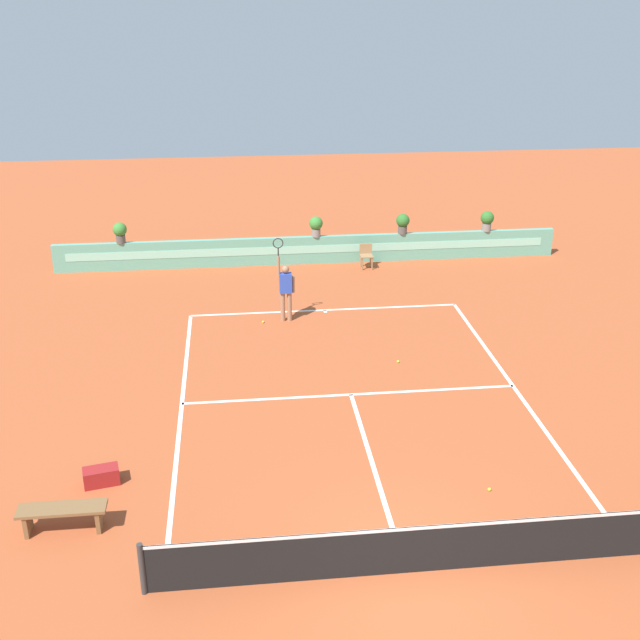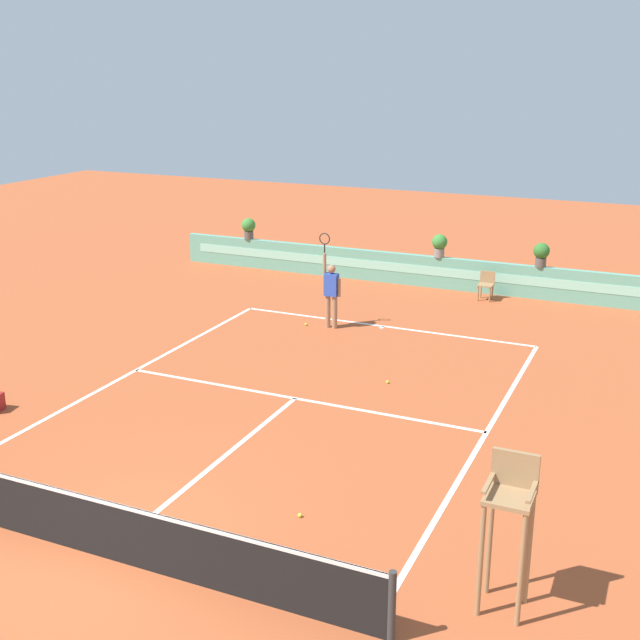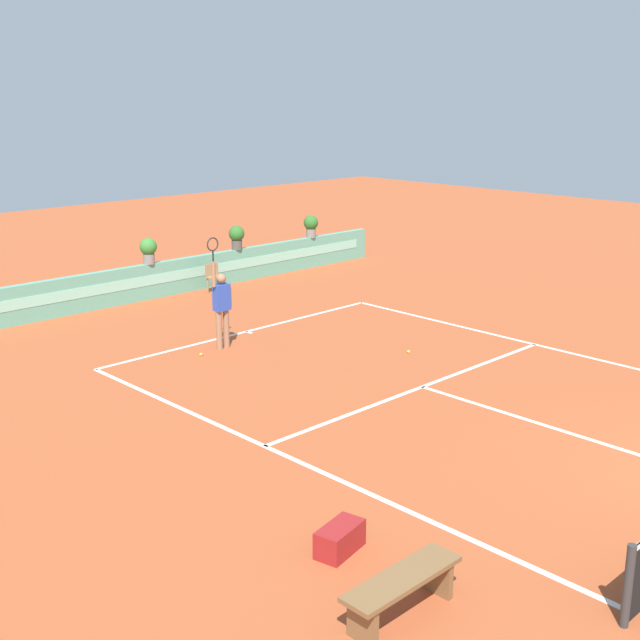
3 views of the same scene
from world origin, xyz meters
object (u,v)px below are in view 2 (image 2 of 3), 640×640
Objects in this scene: tennis_ball_by_sideline at (388,382)px; potted_plant_centre at (440,244)px; tennis_player at (331,290)px; tennis_ball_near_baseline at (306,324)px; potted_plant_right at (541,253)px; ball_kid_chair at (486,284)px; potted_plant_far_left at (249,227)px; umpire_chair at (509,515)px; tennis_ball_mid_court at (300,515)px.

potted_plant_centre reaches higher than tennis_ball_by_sideline.
tennis_player is 1.24m from tennis_ball_near_baseline.
potted_plant_centre is (-3.14, 0.00, 0.00)m from potted_plant_right.
potted_plant_far_left is at bearing 175.10° from ball_kid_chair.
potted_plant_far_left is (-8.54, 0.73, 0.93)m from ball_kid_chair.
ball_kid_chair is 5.49m from tennis_player.
potted_plant_right is (5.30, 5.29, 1.38)m from tennis_ball_near_baseline.
potted_plant_far_left is at bearing 134.13° from tennis_ball_by_sideline.
umpire_chair reaches higher than potted_plant_far_left.
ball_kid_chair is 12.50× the size of tennis_ball_by_sideline.
ball_kid_chair is 1.17× the size of potted_plant_centre.
tennis_ball_by_sideline is 8.59m from potted_plant_centre.
umpire_chair is 2.96× the size of potted_plant_far_left.
tennis_ball_near_baseline is (-0.70, -0.11, -1.02)m from tennis_player.
tennis_ball_near_baseline is 0.09× the size of potted_plant_right.
tennis_ball_near_baseline and tennis_ball_mid_court have the same top height.
umpire_chair is at bearing -52.83° from tennis_ball_near_baseline.
potted_plant_far_left is (-4.67, 5.29, 1.38)m from tennis_ball_near_baseline.
tennis_player is at bearing -131.59° from potted_plant_right.
ball_kid_chair is 8.62m from potted_plant_far_left.
potted_plant_centre is (1.46, 5.18, 0.36)m from tennis_player.
tennis_ball_mid_court is at bearing -82.28° from potted_plant_centre.
umpire_chair is at bearing -59.36° from tennis_ball_by_sideline.
tennis_player reaches higher than potted_plant_right.
tennis_ball_near_baseline is at bearing -135.03° from potted_plant_right.
potted_plant_centre reaches higher than tennis_ball_near_baseline.
tennis_ball_mid_court is 5.91m from tennis_ball_by_sideline.
umpire_chair is 31.47× the size of tennis_ball_mid_court.
potted_plant_right is (4.60, 5.18, 0.36)m from tennis_player.
umpire_chair reaches higher than tennis_ball_mid_court.
ball_kid_chair is 1.17× the size of potted_plant_far_left.
potted_plant_far_left is at bearing 180.00° from potted_plant_centre.
tennis_player is at bearing -125.44° from ball_kid_chair.
tennis_ball_near_baseline is at bearing -130.29° from ball_kid_chair.
tennis_ball_by_sideline is (-0.41, -7.64, -0.44)m from ball_kid_chair.
umpire_chair reaches higher than tennis_ball_near_baseline.
umpire_chair is 7.96m from tennis_ball_by_sideline.
potted_plant_centre is (-1.30, 8.37, 1.38)m from tennis_ball_by_sideline.
tennis_ball_near_baseline is 7.19m from potted_plant_far_left.
tennis_ball_near_baseline is at bearing -112.21° from potted_plant_centre.
potted_plant_far_left reaches higher than ball_kid_chair.
tennis_ball_mid_court is (-3.36, 0.88, -1.31)m from umpire_chair.
potted_plant_centre is at bearing 98.79° from tennis_ball_by_sideline.
potted_plant_far_left is (-5.37, 5.18, 0.36)m from tennis_player.
potted_plant_far_left is (-9.97, 0.00, 0.00)m from potted_plant_right.
ball_kid_chair is at bearing -152.93° from potted_plant_right.
tennis_ball_mid_court is 16.78m from potted_plant_far_left.
umpire_chair is 3.71m from tennis_ball_mid_court.
tennis_player reaches higher than tennis_ball_by_sideline.
tennis_ball_near_baseline is at bearing -171.19° from tennis_player.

